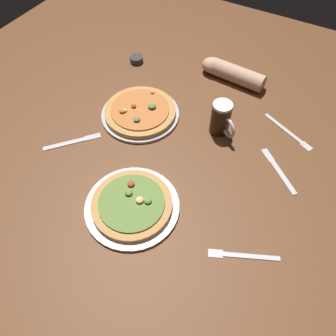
# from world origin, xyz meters

# --- Properties ---
(ground_plane) EXTENTS (2.40, 2.40, 0.03)m
(ground_plane) POSITION_xyz_m (0.00, 0.00, -0.01)
(ground_plane) COLOR brown
(pizza_plate_near) EXTENTS (0.31, 0.31, 0.05)m
(pizza_plate_near) POSITION_xyz_m (-0.03, -0.18, 0.02)
(pizza_plate_near) COLOR silver
(pizza_plate_near) RESTS_ON ground_plane
(pizza_plate_far) EXTENTS (0.31, 0.31, 0.05)m
(pizza_plate_far) POSITION_xyz_m (-0.23, 0.19, 0.02)
(pizza_plate_far) COLOR #B2B2B7
(pizza_plate_far) RESTS_ON ground_plane
(beer_mug_dark) EXTENTS (0.12, 0.09, 0.13)m
(beer_mug_dark) POSITION_xyz_m (0.08, 0.26, 0.07)
(beer_mug_dark) COLOR black
(beer_mug_dark) RESTS_ON ground_plane
(ramekin_sauce) EXTENTS (0.06, 0.06, 0.03)m
(ramekin_sauce) POSITION_xyz_m (-0.44, 0.48, 0.01)
(ramekin_sauce) COLOR #333338
(ramekin_sauce) RESTS_ON ground_plane
(fork_left) EXTENTS (0.22, 0.11, 0.01)m
(fork_left) POSITION_xyz_m (0.31, 0.39, 0.00)
(fork_left) COLOR silver
(fork_left) RESTS_ON ground_plane
(knife_right) EXTENTS (0.16, 0.17, 0.01)m
(knife_right) POSITION_xyz_m (-0.38, -0.06, 0.00)
(knife_right) COLOR silver
(knife_right) RESTS_ON ground_plane
(fork_spare) EXTENTS (0.20, 0.10, 0.01)m
(fork_spare) POSITION_xyz_m (0.34, -0.16, 0.00)
(fork_spare) COLOR silver
(fork_spare) RESTS_ON ground_plane
(knife_spare) EXTENTS (0.17, 0.15, 0.01)m
(knife_spare) POSITION_xyz_m (0.34, 0.19, 0.00)
(knife_spare) COLOR silver
(knife_spare) RESTS_ON ground_plane
(diner_arm) EXTENTS (0.29, 0.09, 0.07)m
(diner_arm) POSITION_xyz_m (-0.01, 0.57, 0.04)
(diner_arm) COLOR tan
(diner_arm) RESTS_ON ground_plane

